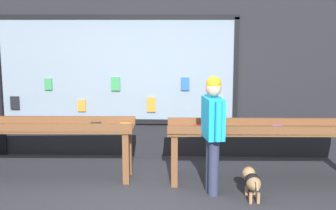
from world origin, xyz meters
TOP-DOWN VIEW (x-y plane):
  - ground_plane at (0.00, 0.00)m, footprint 40.00×40.00m
  - shopfront_facade at (-0.08, 2.39)m, footprint 7.13×0.29m
  - display_table_left at (-1.66, 1.05)m, footprint 2.84×0.66m
  - display_table_right at (1.66, 1.05)m, footprint 2.84×0.70m
  - person_browsing at (0.87, 0.55)m, footprint 0.30×0.63m
  - small_dog at (1.38, 0.37)m, footprint 0.24×0.61m

SIDE VIEW (x-z plane):
  - ground_plane at x=0.00m, z-range 0.00..0.00m
  - small_dog at x=1.38m, z-range 0.06..0.43m
  - display_table_right at x=1.66m, z-range 0.27..1.15m
  - display_table_left at x=-1.66m, z-range 0.27..1.16m
  - person_browsing at x=0.87m, z-range 0.12..1.72m
  - shopfront_facade at x=-0.08m, z-range -0.02..3.42m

